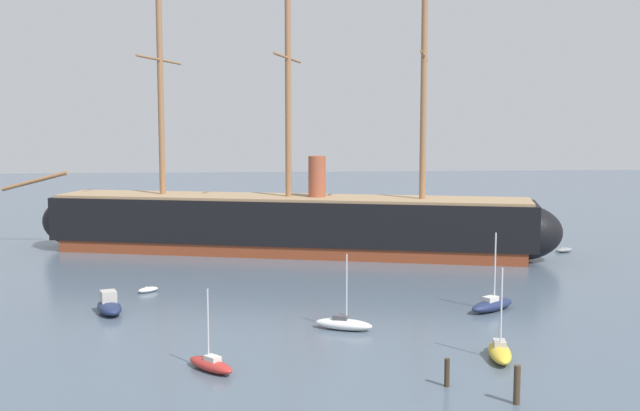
{
  "coord_description": "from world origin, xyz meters",
  "views": [
    {
      "loc": [
        -6.53,
        -37.72,
        15.96
      ],
      "look_at": [
        0.69,
        40.88,
        7.22
      ],
      "focal_mm": 43.77,
      "sensor_mm": 36.0,
      "label": 1
    }
  ],
  "objects_px": {
    "tall_ship": "(289,223)",
    "sailboat_near_centre": "(344,323)",
    "sailboat_mid_right": "(492,304)",
    "mooring_piling_nearest": "(447,373)",
    "sailboat_foreground_left": "(211,364)",
    "sailboat_foreground_right": "(500,351)",
    "mooring_piling_left_pair": "(517,385)",
    "dinghy_far_right": "(564,250)",
    "motorboat_mid_left": "(109,306)",
    "dinghy_alongside_bow": "(148,290)"
  },
  "relations": [
    {
      "from": "dinghy_alongside_bow",
      "to": "sailboat_foreground_left",
      "type": "bearing_deg",
      "value": -73.69
    },
    {
      "from": "sailboat_near_centre",
      "to": "dinghy_alongside_bow",
      "type": "height_order",
      "value": "sailboat_near_centre"
    },
    {
      "from": "sailboat_foreground_left",
      "to": "sailboat_mid_right",
      "type": "xyz_separation_m",
      "value": [
        22.73,
        13.61,
        0.11
      ]
    },
    {
      "from": "sailboat_foreground_right",
      "to": "mooring_piling_left_pair",
      "type": "distance_m",
      "value": 8.41
    },
    {
      "from": "sailboat_mid_right",
      "to": "mooring_piling_left_pair",
      "type": "bearing_deg",
      "value": -104.1
    },
    {
      "from": "sailboat_foreground_right",
      "to": "motorboat_mid_left",
      "type": "distance_m",
      "value": 31.92
    },
    {
      "from": "tall_ship",
      "to": "sailboat_foreground_left",
      "type": "relative_size",
      "value": 12.74
    },
    {
      "from": "tall_ship",
      "to": "sailboat_near_centre",
      "type": "xyz_separation_m",
      "value": [
        2.38,
        -34.6,
        -3.12
      ]
    },
    {
      "from": "tall_ship",
      "to": "sailboat_mid_right",
      "type": "height_order",
      "value": "tall_ship"
    },
    {
      "from": "sailboat_near_centre",
      "to": "motorboat_mid_left",
      "type": "height_order",
      "value": "sailboat_near_centre"
    },
    {
      "from": "mooring_piling_left_pair",
      "to": "tall_ship",
      "type": "bearing_deg",
      "value": 101.31
    },
    {
      "from": "sailboat_near_centre",
      "to": "sailboat_foreground_right",
      "type": "bearing_deg",
      "value": -40.55
    },
    {
      "from": "sailboat_foreground_left",
      "to": "mooring_piling_nearest",
      "type": "xyz_separation_m",
      "value": [
        14.26,
        -4.23,
        0.41
      ]
    },
    {
      "from": "dinghy_far_right",
      "to": "dinghy_alongside_bow",
      "type": "bearing_deg",
      "value": -159.53
    },
    {
      "from": "sailboat_foreground_left",
      "to": "motorboat_mid_left",
      "type": "distance_m",
      "value": 18.11
    },
    {
      "from": "sailboat_mid_right",
      "to": "mooring_piling_nearest",
      "type": "height_order",
      "value": "sailboat_mid_right"
    },
    {
      "from": "sailboat_mid_right",
      "to": "mooring_piling_nearest",
      "type": "xyz_separation_m",
      "value": [
        -8.47,
        -17.84,
        0.3
      ]
    },
    {
      "from": "dinghy_far_right",
      "to": "motorboat_mid_left",
      "type": "bearing_deg",
      "value": -152.77
    },
    {
      "from": "motorboat_mid_left",
      "to": "dinghy_alongside_bow",
      "type": "relative_size",
      "value": 2.24
    },
    {
      "from": "sailboat_mid_right",
      "to": "dinghy_alongside_bow",
      "type": "xyz_separation_m",
      "value": [
        -29.6,
        9.88,
        -0.31
      ]
    },
    {
      "from": "sailboat_foreground_left",
      "to": "sailboat_mid_right",
      "type": "distance_m",
      "value": 26.49
    },
    {
      "from": "sailboat_near_centre",
      "to": "sailboat_mid_right",
      "type": "height_order",
      "value": "sailboat_mid_right"
    },
    {
      "from": "sailboat_foreground_left",
      "to": "dinghy_alongside_bow",
      "type": "bearing_deg",
      "value": 106.31
    },
    {
      "from": "dinghy_far_right",
      "to": "mooring_piling_left_pair",
      "type": "height_order",
      "value": "mooring_piling_left_pair"
    },
    {
      "from": "sailboat_mid_right",
      "to": "mooring_piling_nearest",
      "type": "bearing_deg",
      "value": -115.39
    },
    {
      "from": "motorboat_mid_left",
      "to": "sailboat_mid_right",
      "type": "distance_m",
      "value": 31.85
    },
    {
      "from": "mooring_piling_nearest",
      "to": "mooring_piling_left_pair",
      "type": "height_order",
      "value": "mooring_piling_left_pair"
    },
    {
      "from": "sailboat_mid_right",
      "to": "mooring_piling_left_pair",
      "type": "height_order",
      "value": "sailboat_mid_right"
    },
    {
      "from": "sailboat_foreground_left",
      "to": "dinghy_alongside_bow",
      "type": "height_order",
      "value": "sailboat_foreground_left"
    },
    {
      "from": "tall_ship",
      "to": "mooring_piling_nearest",
      "type": "height_order",
      "value": "tall_ship"
    },
    {
      "from": "sailboat_mid_right",
      "to": "dinghy_alongside_bow",
      "type": "distance_m",
      "value": 31.21
    },
    {
      "from": "tall_ship",
      "to": "dinghy_alongside_bow",
      "type": "xyz_separation_m",
      "value": [
        -14.11,
        -20.03,
        -3.37
      ]
    },
    {
      "from": "sailboat_near_centre",
      "to": "dinghy_alongside_bow",
      "type": "xyz_separation_m",
      "value": [
        -16.49,
        14.57,
        -0.25
      ]
    },
    {
      "from": "dinghy_far_right",
      "to": "mooring_piling_left_pair",
      "type": "bearing_deg",
      "value": -115.28
    },
    {
      "from": "mooring_piling_nearest",
      "to": "tall_ship",
      "type": "bearing_deg",
      "value": 98.36
    },
    {
      "from": "sailboat_near_centre",
      "to": "dinghy_alongside_bow",
      "type": "distance_m",
      "value": 22.01
    },
    {
      "from": "tall_ship",
      "to": "sailboat_foreground_right",
      "type": "height_order",
      "value": "tall_ship"
    },
    {
      "from": "sailboat_foreground_right",
      "to": "motorboat_mid_left",
      "type": "xyz_separation_m",
      "value": [
        -28.21,
        14.93,
        0.13
      ]
    },
    {
      "from": "sailboat_foreground_right",
      "to": "dinghy_far_right",
      "type": "xyz_separation_m",
      "value": [
        21.22,
        40.37,
        -0.24
      ]
    },
    {
      "from": "dinghy_far_right",
      "to": "mooring_piling_nearest",
      "type": "relative_size",
      "value": 1.53
    },
    {
      "from": "mooring_piling_left_pair",
      "to": "sailboat_foreground_right",
      "type": "bearing_deg",
      "value": 78.16
    },
    {
      "from": "motorboat_mid_left",
      "to": "tall_ship",
      "type": "bearing_deg",
      "value": 59.66
    },
    {
      "from": "sailboat_mid_right",
      "to": "sailboat_near_centre",
      "type": "bearing_deg",
      "value": -160.3
    },
    {
      "from": "sailboat_mid_right",
      "to": "mooring_piling_nearest",
      "type": "distance_m",
      "value": 19.75
    },
    {
      "from": "sailboat_foreground_left",
      "to": "sailboat_foreground_right",
      "type": "xyz_separation_m",
      "value": [
        19.16,
        0.75,
        0.08
      ]
    },
    {
      "from": "mooring_piling_nearest",
      "to": "mooring_piling_left_pair",
      "type": "bearing_deg",
      "value": -45.48
    },
    {
      "from": "sailboat_near_centre",
      "to": "mooring_piling_left_pair",
      "type": "xyz_separation_m",
      "value": [
        7.82,
        -16.38,
        0.62
      ]
    },
    {
      "from": "tall_ship",
      "to": "dinghy_far_right",
      "type": "height_order",
      "value": "tall_ship"
    },
    {
      "from": "motorboat_mid_left",
      "to": "sailboat_mid_right",
      "type": "relative_size",
      "value": 0.73
    },
    {
      "from": "tall_ship",
      "to": "mooring_piling_left_pair",
      "type": "height_order",
      "value": "tall_ship"
    }
  ]
}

